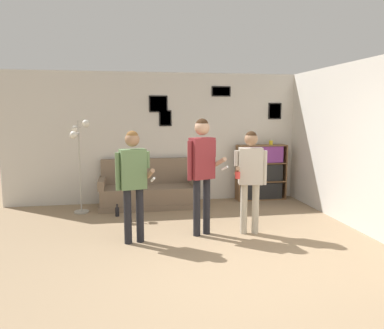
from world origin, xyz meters
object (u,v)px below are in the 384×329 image
object	(u,v)px
bookshelf	(261,172)
bottle_on_floor	(117,211)
floor_lamp	(79,150)
person_watcher_holding_cup	(250,172)
person_player_foreground_center	(202,163)
drinking_cup	(271,143)
person_player_foreground_left	(133,175)
couch	(149,191)

from	to	relation	value
bookshelf	bottle_on_floor	bearing A→B (deg)	-164.49
floor_lamp	person_watcher_holding_cup	world-z (taller)	floor_lamp
person_watcher_holding_cup	bottle_on_floor	bearing A→B (deg)	146.75
person_player_foreground_center	bottle_on_floor	distance (m)	2.11
drinking_cup	bottle_on_floor	bearing A→B (deg)	-165.42
person_player_foreground_left	bottle_on_floor	size ratio (longest dim) A/B	7.19
person_player_foreground_left	floor_lamp	bearing A→B (deg)	117.37
couch	floor_lamp	world-z (taller)	floor_lamp
person_player_foreground_left	person_player_foreground_center	xyz separation A→B (m)	(1.04, 0.18, 0.12)
floor_lamp	bottle_on_floor	distance (m)	1.35
bookshelf	person_player_foreground_center	bearing A→B (deg)	-129.17
bookshelf	floor_lamp	world-z (taller)	floor_lamp
bookshelf	drinking_cup	size ratio (longest dim) A/B	13.23
bookshelf	person_watcher_holding_cup	xyz separation A→B (m)	(-0.99, -2.20, 0.38)
bookshelf	person_player_foreground_left	bearing A→B (deg)	-140.16
bookshelf	floor_lamp	size ratio (longest dim) A/B	0.68
bookshelf	person_player_foreground_center	xyz separation A→B (m)	(-1.74, -2.13, 0.52)
couch	bookshelf	xyz separation A→B (m)	(2.44, 0.19, 0.29)
floor_lamp	person_player_foreground_left	bearing A→B (deg)	-62.63
bottle_on_floor	drinking_cup	bearing A→B (deg)	14.58
couch	drinking_cup	xyz separation A→B (m)	(2.65, 0.19, 0.93)
bookshelf	drinking_cup	distance (m)	0.68
bottle_on_floor	drinking_cup	xyz separation A→B (m)	(3.26, 0.85, 1.15)
person_player_foreground_left	drinking_cup	distance (m)	3.78
person_watcher_holding_cup	bottle_on_floor	world-z (taller)	person_watcher_holding_cup
person_player_foreground_center	floor_lamp	bearing A→B (deg)	140.22
floor_lamp	person_player_foreground_left	distance (m)	2.08
bookshelf	person_player_foreground_center	world-z (taller)	person_player_foreground_center
person_player_foreground_center	bookshelf	bearing A→B (deg)	50.83
floor_lamp	drinking_cup	bearing A→B (deg)	6.86
bookshelf	bottle_on_floor	world-z (taller)	bookshelf
person_player_foreground_center	person_watcher_holding_cup	distance (m)	0.76
person_player_foreground_left	person_watcher_holding_cup	size ratio (longest dim) A/B	1.02
person_watcher_holding_cup	drinking_cup	bearing A→B (deg)	61.42
bottle_on_floor	person_watcher_holding_cup	bearing A→B (deg)	-33.25
bottle_on_floor	drinking_cup	world-z (taller)	drinking_cup
couch	person_watcher_holding_cup	bearing A→B (deg)	-54.22
person_watcher_holding_cup	bookshelf	bearing A→B (deg)	65.73
person_player_foreground_center	drinking_cup	xyz separation A→B (m)	(1.94, 2.13, 0.12)
bookshelf	floor_lamp	distance (m)	3.81
person_player_foreground_left	drinking_cup	size ratio (longest dim) A/B	18.10
bookshelf	person_watcher_holding_cup	distance (m)	2.44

